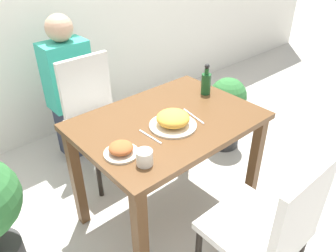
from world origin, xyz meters
The scene contains 12 objects.
ground_plane centered at (0.00, 0.00, 0.00)m, with size 16.00×16.00×0.00m, color #B7B2A8.
dining_table centered at (0.00, 0.00, 0.64)m, with size 1.04×0.75×0.76m.
chair_near centered at (-0.05, -0.75, 0.53)m, with size 0.42×0.42×0.92m.
chair_far centered at (-0.07, 0.71, 0.53)m, with size 0.42×0.42×0.92m.
food_plate centered at (-0.03, -0.08, 0.80)m, with size 0.26×0.26×0.09m.
side_plate centered at (-0.39, -0.10, 0.78)m, with size 0.17×0.17×0.06m.
drink_cup centered at (-0.36, -0.24, 0.79)m, with size 0.08×0.08×0.07m.
sauce_bottle centered at (0.40, 0.08, 0.83)m, with size 0.06×0.06×0.20m.
fork_utensil centered at (-0.20, -0.08, 0.76)m, with size 0.02×0.17×0.00m.
spoon_utensil centered at (0.13, -0.08, 0.76)m, with size 0.04×0.20×0.00m.
potted_plant_right centered at (0.92, 0.29, 0.36)m, with size 0.31×0.31×0.64m.
person_figure centered at (-0.09, 1.07, 0.58)m, with size 0.34×0.22×1.17m.
Camera 1 is at (-1.07, -1.20, 1.71)m, focal length 35.00 mm.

